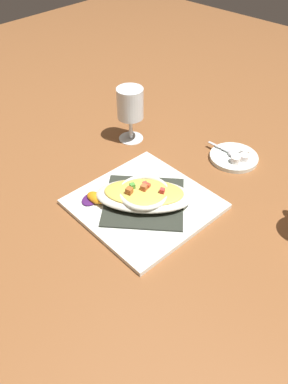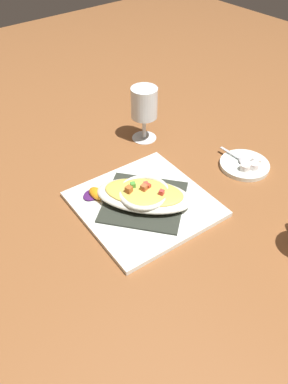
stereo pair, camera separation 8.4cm
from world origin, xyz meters
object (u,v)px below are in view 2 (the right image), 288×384
square_plate (144,204)px  creamer_cup_2 (256,161)px  stemmed_glass (144,106)px  creamer_saucer (244,165)px  orange_garnish (96,194)px  creamer_cup_0 (245,167)px  gratin_dish (144,194)px  spoon (243,161)px  creamer_cup_1 (254,166)px

square_plate → creamer_cup_2: 0.31m
stemmed_glass → creamer_saucer: stemmed_glass is taller
square_plate → stemmed_glass: bearing=-39.1°
creamer_saucer → creamer_cup_2: creamer_cup_2 is taller
orange_garnish → creamer_cup_0: 0.37m
orange_garnish → creamer_cup_0: size_ratio=2.33×
gratin_dish → orange_garnish: 0.11m
square_plate → creamer_saucer: (-0.05, -0.28, -0.00)m
spoon → orange_garnish: bearing=70.7°
square_plate → orange_garnish: size_ratio=4.89×
spoon → creamer_cup_2: (-0.02, -0.02, 0.00)m
creamer_saucer → orange_garnish: bearing=70.0°
stemmed_glass → creamer_cup_1: (-0.29, -0.11, -0.08)m
creamer_cup_1 → creamer_cup_0: bearing=64.3°
square_plate → creamer_cup_2: creamer_cup_2 is taller
creamer_cup_0 → square_plate: bearing=76.3°
gratin_dish → orange_garnish: size_ratio=4.14×
stemmed_glass → spoon: 0.29m
stemmed_glass → spoon: size_ratio=1.51×
stemmed_glass → creamer_cup_0: (-0.27, -0.09, -0.08)m
stemmed_glass → creamer_cup_2: bearing=-154.0°
square_plate → creamer_cup_0: size_ratio=11.37×
square_plate → orange_garnish: bearing=40.7°
orange_garnish → creamer_cup_1: 0.39m
gratin_dish → spoon: bearing=-98.3°
creamer_cup_2 → orange_garnish: bearing=68.7°
creamer_cup_2 → creamer_cup_1: bearing=115.8°
square_plate → stemmed_glass: size_ratio=1.85×
creamer_saucer → square_plate: bearing=80.7°
creamer_saucer → spoon: size_ratio=1.25×
square_plate → creamer_cup_1: bearing=-104.6°
spoon → creamer_cup_1: 0.03m
square_plate → gratin_dish: gratin_dish is taller
square_plate → spoon: bearing=-98.3°
stemmed_glass → spoon: bearing=-156.0°
creamer_cup_1 → gratin_dish: bearing=75.4°
square_plate → gratin_dish: (0.00, 0.00, 0.03)m
spoon → creamer_cup_1: creamer_cup_1 is taller
stemmed_glass → creamer_cup_0: bearing=-161.7°
creamer_cup_1 → stemmed_glass: bearing=21.5°
creamer_cup_0 → stemmed_glass: bearing=18.3°
spoon → stemmed_glass: bearing=24.0°
orange_garnish → creamer_cup_2: size_ratio=2.33×
gratin_dish → square_plate: bearing=-135.8°
stemmed_glass → gratin_dish: bearing=140.9°
stemmed_glass → creamer_saucer: (-0.26, -0.11, -0.09)m
orange_garnish → spoon: orange_garnish is taller
orange_garnish → creamer_saucer: orange_garnish is taller
gratin_dish → spoon: gratin_dish is taller
creamer_cup_0 → creamer_cup_2: 0.04m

